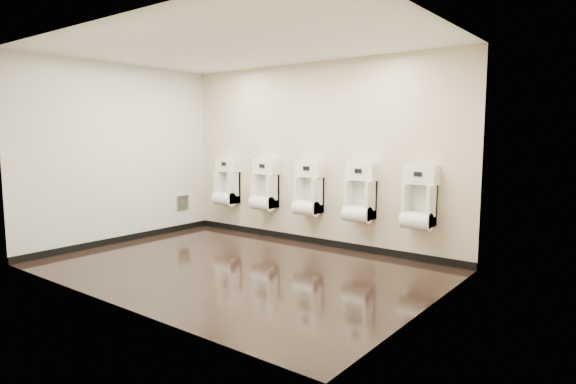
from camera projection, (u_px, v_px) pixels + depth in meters
name	position (u px, v px, depth m)	size (l,w,h in m)	color
ground	(237.00, 268.00, 6.21)	(5.00, 3.50, 0.00)	black
ceiling	(235.00, 45.00, 5.88)	(5.00, 3.50, 0.00)	silver
back_wall	(315.00, 155.00, 7.42)	(5.00, 0.02, 2.80)	beige
front_wall	(111.00, 167.00, 4.67)	(5.00, 0.02, 2.80)	beige
left_wall	(120.00, 154.00, 7.56)	(0.02, 3.50, 2.80)	beige
right_wall	(429.00, 168.00, 4.53)	(0.02, 3.50, 2.80)	beige
tile_overlay_left	(121.00, 154.00, 7.55)	(0.01, 3.50, 2.80)	silver
skirting_back	(314.00, 240.00, 7.57)	(5.00, 0.02, 0.10)	black
skirting_left	(124.00, 239.00, 7.71)	(0.02, 3.50, 0.10)	black
access_panel	(182.00, 202.00, 8.60)	(0.04, 0.25, 0.25)	#9E9EA3
urinal_0	(227.00, 185.00, 8.44)	(0.44, 0.33, 0.83)	white
urinal_1	(265.00, 189.00, 7.92)	(0.44, 0.33, 0.83)	white
urinal_2	(308.00, 192.00, 7.38)	(0.44, 0.33, 0.83)	white
urinal_3	(360.00, 197.00, 6.84)	(0.44, 0.33, 0.83)	white
urinal_4	(419.00, 202.00, 6.31)	(0.44, 0.33, 0.83)	white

